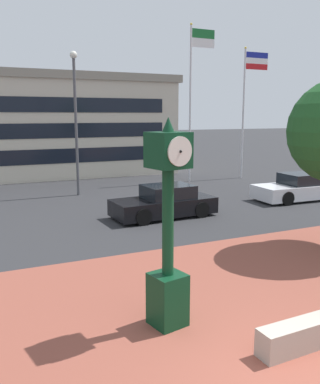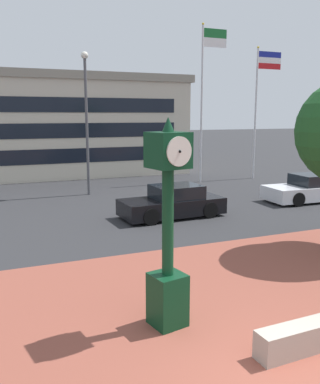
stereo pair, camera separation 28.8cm
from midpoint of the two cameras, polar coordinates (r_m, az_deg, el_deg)
The scene contains 7 objects.
plaza_brick_paving at distance 8.10m, azimuth 10.88°, elevation -19.43°, with size 44.00×10.79×0.01m, color brown.
street_clock at distance 7.79m, azimuth 0.03°, elevation -5.84°, with size 0.77×0.80×4.00m.
car_street_near at distance 21.03m, azimuth 18.42°, elevation 0.53°, with size 4.57×2.02×1.28m.
car_street_mid at distance 16.57m, azimuth 0.13°, elevation -1.50°, with size 4.21×2.00×1.28m.
flagpole_primary at distance 25.35m, azimuth 4.24°, elevation 13.81°, with size 1.64×0.14×9.26m.
flagpole_secondary at distance 27.42m, azimuth 11.57°, elevation 12.34°, with size 1.81×0.14×8.20m.
street_lamp_post at distance 21.26m, azimuth -11.96°, elevation 11.03°, with size 0.36×0.36×7.08m.
Camera 1 is at (-4.30, -4.21, 4.02)m, focal length 38.71 mm.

